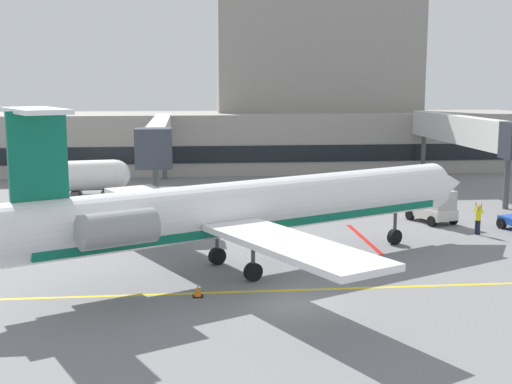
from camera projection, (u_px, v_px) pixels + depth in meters
ground at (290, 306)px, 29.34m from camera, size 120.00×120.00×0.11m
terminal_building at (273, 108)px, 74.02m from camera, size 60.69×11.48×19.65m
jet_bridge_west at (467, 131)px, 57.97m from camera, size 2.40×22.41×6.63m
jet_bridge_east at (159, 137)px, 54.82m from camera, size 2.40×23.52×6.44m
regional_jet at (246, 208)px, 34.11m from camera, size 28.76×21.60×8.43m
baggage_tug at (48, 216)px, 43.91m from camera, size 3.21×4.42×1.88m
pushback_tractor at (435, 208)px, 45.94m from camera, size 2.92×3.76×2.32m
fuel_tank at (90, 176)px, 57.43m from camera, size 6.63×3.18×2.91m
marshaller at (478, 218)px, 42.47m from camera, size 0.42×0.79×2.02m
safety_cone_alpha at (4, 255)px, 36.69m from camera, size 0.47×0.47×0.55m
safety_cone_bravo at (124, 243)px, 39.42m from camera, size 0.47×0.47×0.55m
safety_cone_charlie at (198, 291)px, 30.36m from camera, size 0.47×0.47×0.55m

